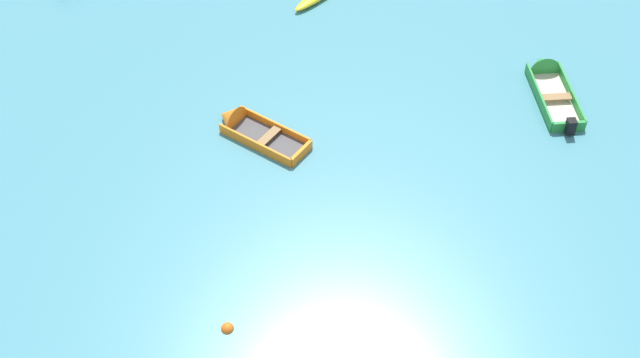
# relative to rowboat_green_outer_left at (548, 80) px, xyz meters

# --- Properties ---
(rowboat_green_outer_left) EXTENTS (1.16, 3.69, 1.02)m
(rowboat_green_outer_left) POSITION_rel_rowboat_green_outer_left_xyz_m (0.00, 0.00, 0.00)
(rowboat_green_outer_left) COLOR beige
(rowboat_green_outer_left) RESTS_ON ground_plane
(rowboat_orange_distant_center) EXTENTS (3.08, 2.75, 0.99)m
(rowboat_orange_distant_center) POSITION_rel_rowboat_green_outer_left_xyz_m (-10.00, -1.50, -0.02)
(rowboat_orange_distant_center) COLOR #4C4C51
(rowboat_orange_distant_center) RESTS_ON ground_plane
(mooring_buoy_trailing) EXTENTS (0.32, 0.32, 0.32)m
(mooring_buoy_trailing) POSITION_rel_rowboat_green_outer_left_xyz_m (-10.43, -8.83, -0.17)
(mooring_buoy_trailing) COLOR orange
(mooring_buoy_trailing) RESTS_ON ground_plane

